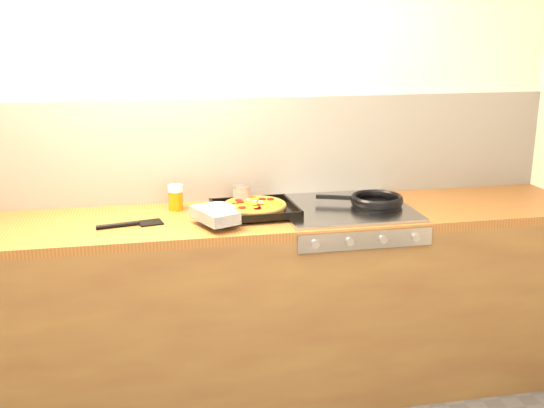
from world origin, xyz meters
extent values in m
plane|color=beige|center=(0.00, 1.40, 1.25)|extent=(3.20, 0.00, 3.20)
cube|color=white|center=(0.00, 1.39, 1.15)|extent=(3.20, 0.02, 0.50)
cube|color=brown|center=(0.00, 1.10, 0.43)|extent=(3.20, 0.60, 0.86)
cube|color=brown|center=(0.00, 1.10, 0.88)|extent=(3.20, 0.60, 0.04)
cube|color=#A1A1A6|center=(0.45, 0.80, 0.85)|extent=(0.60, 0.03, 0.08)
cylinder|color=#A5A5AA|center=(0.23, 0.78, 0.85)|extent=(0.04, 0.02, 0.04)
cylinder|color=#A5A5AA|center=(0.38, 0.78, 0.85)|extent=(0.04, 0.02, 0.04)
cylinder|color=#A5A5AA|center=(0.53, 0.78, 0.85)|extent=(0.04, 0.02, 0.04)
cylinder|color=#A5A5AA|center=(0.67, 0.78, 0.85)|extent=(0.04, 0.02, 0.04)
cube|color=#A1A1A6|center=(0.45, 1.10, 0.91)|extent=(0.60, 0.56, 0.02)
cube|color=black|center=(0.02, 1.09, 0.92)|extent=(0.39, 0.34, 0.01)
cube|color=black|center=(0.01, 1.25, 0.94)|extent=(0.37, 0.03, 0.02)
cube|color=black|center=(0.03, 0.94, 0.94)|extent=(0.37, 0.03, 0.02)
cube|color=black|center=(0.20, 1.10, 0.94)|extent=(0.03, 0.32, 0.02)
cube|color=black|center=(-0.16, 1.09, 0.94)|extent=(0.03, 0.32, 0.02)
cylinder|color=#A67730|center=(0.02, 1.09, 0.94)|extent=(0.29, 0.29, 0.02)
torus|color=#A67730|center=(0.02, 1.09, 0.94)|extent=(0.30, 0.30, 0.02)
cylinder|color=orange|center=(0.02, 1.09, 0.95)|extent=(0.26, 0.26, 0.01)
cylinder|color=maroon|center=(0.05, 1.08, 0.95)|extent=(0.03, 0.03, 0.00)
cylinder|color=maroon|center=(-0.04, 1.16, 0.95)|extent=(0.03, 0.03, 0.00)
cylinder|color=maroon|center=(0.02, 1.01, 0.95)|extent=(0.03, 0.03, 0.00)
cylinder|color=maroon|center=(-0.07, 1.10, 0.95)|extent=(0.03, 0.03, 0.00)
cylinder|color=maroon|center=(0.07, 1.16, 0.95)|extent=(0.03, 0.03, 0.00)
cylinder|color=maroon|center=(0.03, 1.13, 0.95)|extent=(0.03, 0.03, 0.00)
cylinder|color=maroon|center=(-0.04, 1.04, 0.95)|extent=(0.03, 0.03, 0.00)
cylinder|color=maroon|center=(0.11, 1.15, 0.95)|extent=(0.03, 0.03, 0.00)
cylinder|color=maroon|center=(0.02, 1.01, 0.95)|extent=(0.03, 0.03, 0.00)
cylinder|color=maroon|center=(0.02, 1.05, 0.95)|extent=(0.03, 0.03, 0.00)
cylinder|color=maroon|center=(-0.04, 1.13, 0.95)|extent=(0.03, 0.03, 0.00)
ellipsoid|color=gold|center=(-0.05, 1.08, 0.95)|extent=(0.03, 0.02, 0.01)
ellipsoid|color=gold|center=(-0.07, 1.08, 0.95)|extent=(0.03, 0.02, 0.01)
ellipsoid|color=gold|center=(0.01, 1.14, 0.95)|extent=(0.03, 0.02, 0.01)
ellipsoid|color=gold|center=(0.01, 1.17, 0.95)|extent=(0.03, 0.02, 0.01)
ellipsoid|color=gold|center=(0.01, 1.03, 0.95)|extent=(0.03, 0.02, 0.01)
ellipsoid|color=gold|center=(0.05, 1.08, 0.95)|extent=(0.03, 0.02, 0.01)
ellipsoid|color=gold|center=(0.04, 1.09, 0.95)|extent=(0.03, 0.02, 0.01)
ellipsoid|color=gold|center=(-0.04, 1.07, 0.95)|extent=(0.03, 0.02, 0.01)
ellipsoid|color=gold|center=(0.02, 1.16, 0.95)|extent=(0.03, 0.02, 0.01)
ellipsoid|color=silver|center=(0.01, 1.17, 0.95)|extent=(0.03, 0.03, 0.01)
ellipsoid|color=silver|center=(0.03, 1.13, 0.95)|extent=(0.03, 0.03, 0.01)
ellipsoid|color=silver|center=(0.06, 1.12, 0.95)|extent=(0.03, 0.03, 0.01)
cube|color=black|center=(-0.17, 0.95, 0.95)|extent=(0.21, 0.25, 0.05)
ellipsoid|color=black|center=(-0.14, 1.05, 0.95)|extent=(0.14, 0.14, 0.05)
cylinder|color=black|center=(-0.11, 0.98, 0.95)|extent=(0.08, 0.10, 0.05)
cylinder|color=black|center=(0.60, 1.08, 0.92)|extent=(0.29, 0.29, 0.01)
torus|color=black|center=(0.60, 1.08, 0.94)|extent=(0.32, 0.32, 0.03)
cube|color=black|center=(0.42, 1.15, 0.95)|extent=(0.17, 0.08, 0.02)
cylinder|color=#A70D15|center=(-0.02, 1.21, 0.96)|extent=(0.08, 0.08, 0.10)
cylinder|color=#B2B2B7|center=(-0.02, 1.21, 1.01)|extent=(0.08, 0.08, 0.01)
cylinder|color=#B2B2B7|center=(-0.02, 1.21, 0.90)|extent=(0.08, 0.08, 0.01)
cylinder|color=#CC6E0C|center=(-0.32, 1.25, 0.94)|extent=(0.07, 0.07, 0.09)
cylinder|color=silver|center=(-0.32, 1.25, 1.00)|extent=(0.07, 0.07, 0.03)
cylinder|color=#9D7442|center=(0.07, 1.32, 0.91)|extent=(0.25, 0.09, 0.02)
ellipsoid|color=#9D7442|center=(0.20, 1.28, 0.91)|extent=(0.07, 0.06, 0.02)
cube|color=black|center=(-0.45, 1.05, 0.90)|extent=(0.12, 0.10, 0.01)
cylinder|color=black|center=(-0.58, 1.02, 0.91)|extent=(0.18, 0.06, 0.02)
camera|label=1|loc=(-0.45, -1.65, 1.72)|focal=42.00mm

